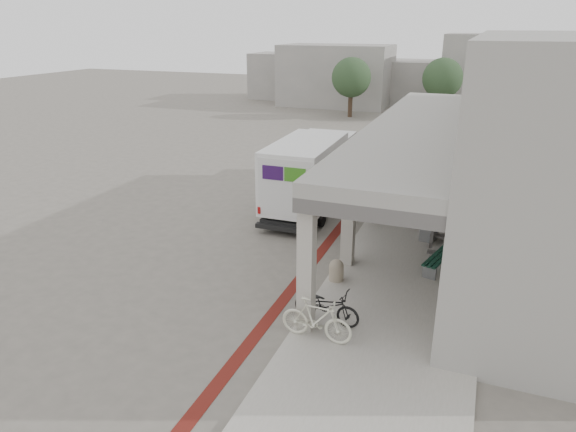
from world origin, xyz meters
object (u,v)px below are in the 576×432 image
at_px(fedex_truck, 312,171).
at_px(bench, 440,259).
at_px(bicycle_cream, 316,319).
at_px(bicycle_black, 327,305).
at_px(utility_cabinet, 430,225).

xyz_separation_m(fedex_truck, bench, (5.65, -4.25, -1.15)).
relative_size(fedex_truck, bench, 3.52).
bearing_deg(bicycle_cream, fedex_truck, 21.85).
bearing_deg(bicycle_black, utility_cabinet, -9.06).
relative_size(bench, utility_cabinet, 1.85).
xyz_separation_m(fedex_truck, bicycle_black, (3.26, -8.43, -1.01)).
bearing_deg(bicycle_black, fedex_truck, 27.70).
bearing_deg(bench, utility_cabinet, 119.75).
bearing_deg(utility_cabinet, bicycle_cream, -93.19).
distance_m(utility_cabinet, bicycle_cream, 7.48).
xyz_separation_m(fedex_truck, utility_cabinet, (5.06, -2.00, -0.93)).
bearing_deg(utility_cabinet, bicycle_black, -94.90).
xyz_separation_m(utility_cabinet, bicycle_cream, (-1.80, -7.26, -0.01)).
relative_size(utility_cabinet, bicycle_black, 0.61).
relative_size(bench, bicycle_black, 1.13).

